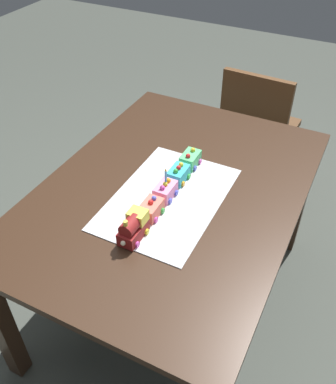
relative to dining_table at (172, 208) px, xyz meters
The scene contains 10 objects.
ground_plane 0.63m from the dining_table, ahead, with size 8.00×8.00×0.00m, color #474C44.
dining_table is the anchor object (origin of this frame).
chair 1.05m from the dining_table, ahead, with size 0.42×0.42×0.86m.
cake_board 0.13m from the dining_table, 168.64° to the right, with size 0.60×0.40×0.00m, color silver.
cake_locomotive 0.35m from the dining_table, behind, with size 0.14×0.08×0.12m.
cake_car_gondola_coral 0.23m from the dining_table, behind, with size 0.10×0.08×0.07m.
cake_car_flatbed_bubblegum 0.15m from the dining_table, behind, with size 0.10×0.08×0.07m.
cake_car_caboose_turquoise 0.15m from the dining_table, ahead, with size 0.10×0.08×0.07m.
cake_car_tanker_mint_green 0.22m from the dining_table, ahead, with size 0.10×0.08×0.07m.
birthday_candle 0.22m from the dining_table, behind, with size 0.01×0.01×0.06m.
Camera 1 is at (-1.20, -0.58, 1.84)m, focal length 39.77 mm.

